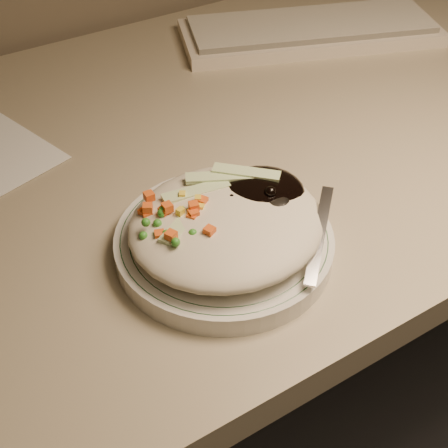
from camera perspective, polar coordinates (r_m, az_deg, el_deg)
desk at (r=0.91m, az=-2.66°, el=-2.97°), size 1.40×0.70×0.74m
plate at (r=0.62m, az=-0.00°, el=-1.80°), size 0.22×0.22×0.02m
plate_rim at (r=0.61m, az=-0.00°, el=-1.12°), size 0.21×0.21×0.00m
meal at (r=0.60m, az=0.39°, el=0.50°), size 0.21×0.19×0.05m
keyboard at (r=1.03m, az=7.91°, el=17.10°), size 0.42×0.27×0.03m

